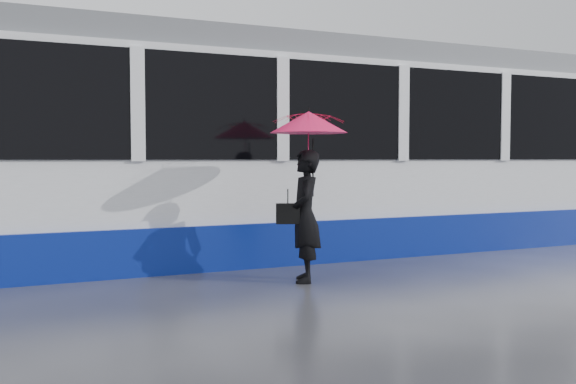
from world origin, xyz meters
name	(u,v)px	position (x,y,z in m)	size (l,w,h in m)	color
ground	(283,286)	(0.00, 0.00, 0.00)	(90.00, 90.00, 0.00)	#2D2E33
rails	(218,256)	(0.00, 2.50, 0.01)	(34.00, 1.51, 0.02)	#3F3D38
tram	(156,150)	(-0.94, 2.50, 1.64)	(26.00, 2.56, 3.35)	white
woman	(305,216)	(0.35, 0.13, 0.81)	(0.59, 0.39, 1.62)	black
umbrella	(309,137)	(0.40, 0.13, 1.77)	(1.24, 1.24, 1.09)	#FB1553
handbag	(288,213)	(0.13, 0.15, 0.85)	(0.31, 0.22, 0.43)	black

